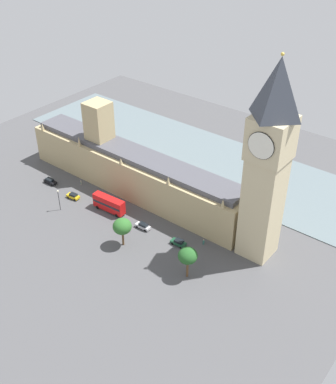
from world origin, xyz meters
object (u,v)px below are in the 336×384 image
Objects in this scene: car_silver_by_river_gate at (143,226)px; street_lamp_opposite_hall at (59,196)px; clock_tower at (268,161)px; car_black_corner at (50,181)px; pedestrian_under_trees at (81,183)px; double_decker_bus_trailing at (109,204)px; parliament_building at (131,169)px; car_dark_green_near_tower at (179,242)px; pedestrian_midblock at (203,242)px; plane_tree_far_end at (122,226)px; car_yellow_cab_leading at (73,196)px; plane_tree_kerbside at (188,256)px.

street_lamp_opposite_hall reaches higher than car_silver_by_river_gate.
clock_tower reaches higher than car_black_corner.
street_lamp_opposite_hall is (13.33, 5.39, 4.09)m from pedestrian_under_trees.
clock_tower is at bearing -79.19° from double_decker_bus_trailing.
clock_tower is 41.46m from car_silver_by_river_gate.
car_black_corner is (14.16, -22.81, -6.40)m from parliament_building.
pedestrian_midblock is at bearing -51.18° from car_dark_green_near_tower.
plane_tree_far_end is at bearing -126.18° from double_decker_bus_trailing.
parliament_building is at bearing -92.45° from clock_tower.
parliament_building reaches higher than car_silver_by_river_gate.
clock_tower is at bearing 57.52° from pedestrian_midblock.
car_yellow_cab_leading is 28.32m from plane_tree_far_end.
pedestrian_midblock is (-4.83, 30.53, -1.92)m from double_decker_bus_trailing.
pedestrian_under_trees is at bearing 78.07° from car_silver_by_river_gate.
clock_tower is at bearing 87.55° from parliament_building.
double_decker_bus_trailing is 1.28× the size of plane_tree_far_end.
plane_tree_kerbside reaches higher than street_lamp_opposite_hall.
clock_tower reaches higher than car_yellow_cab_leading.
car_yellow_cab_leading is 2.76× the size of pedestrian_under_trees.
car_silver_by_river_gate is at bearing 108.81° from street_lamp_opposite_hall.
plane_tree_kerbside is 1.05× the size of plane_tree_far_end.
car_black_corner is 2.88× the size of pedestrian_midblock.
plane_tree_kerbside reaches higher than car_dark_green_near_tower.
pedestrian_under_trees is at bearing 81.81° from car_dark_green_near_tower.
car_black_corner is 38.81m from car_silver_by_river_gate.
parliament_building is 1.49× the size of clock_tower.
car_black_corner is at bearing 89.16° from car_dark_green_near_tower.
parliament_building is 50.57× the size of pedestrian_under_trees.
car_silver_by_river_gate is at bearing 89.25° from car_black_corner.
plane_tree_far_end is at bearing 89.88° from street_lamp_opposite_hall.
car_silver_by_river_gate is (0.11, 13.26, -1.75)m from double_decker_bus_trailing.
car_dark_green_near_tower is at bearing 65.72° from parliament_building.
car_yellow_cab_leading is (15.30, -10.63, -6.40)m from parliament_building.
car_yellow_cab_leading reaches higher than pedestrian_under_trees.
parliament_building is 42.58m from plane_tree_kerbside.
car_yellow_cab_leading is 0.94× the size of car_silver_by_river_gate.
pedestrian_under_trees is at bearing -149.07° from pedestrian_midblock.
car_silver_by_river_gate reaches higher than pedestrian_under_trees.
plane_tree_kerbside is (7.66, 21.12, 5.77)m from car_silver_by_river_gate.
street_lamp_opposite_hall is (13.49, -42.38, 4.07)m from pedestrian_midblock.
parliament_building reaches higher than street_lamp_opposite_hall.
plane_tree_kerbside is (12.60, 3.86, 5.94)m from pedestrian_midblock.
car_yellow_cab_leading is at bearing 91.35° from car_dark_green_near_tower.
car_black_corner is at bearing -143.27° from pedestrian_midblock.
car_dark_green_near_tower is at bearing -107.98° from pedestrian_midblock.
plane_tree_far_end reaches higher than car_yellow_cab_leading.
double_decker_bus_trailing is 6.70× the size of pedestrian_midblock.
clock_tower reaches higher than parliament_building.
street_lamp_opposite_hall is at bearing -22.76° from parliament_building.
pedestrian_midblock is at bearing 76.03° from parliament_building.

